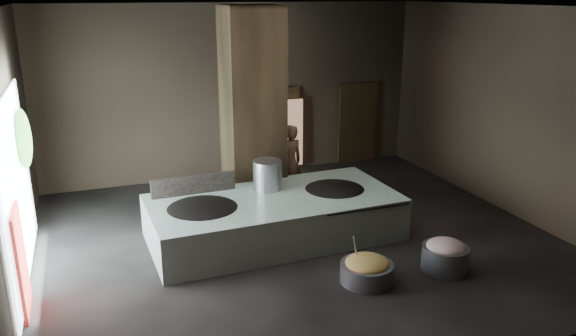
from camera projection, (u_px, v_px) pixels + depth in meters
name	position (u px, v px, depth m)	size (l,w,h in m)	color
floor	(296.00, 240.00, 11.34)	(10.00, 9.00, 0.10)	black
ceiling	(297.00, 4.00, 9.95)	(10.00, 9.00, 0.10)	black
back_wall	(234.00, 91.00, 14.72)	(10.00, 0.10, 4.50)	black
front_wall	(436.00, 216.00, 6.58)	(10.00, 0.10, 4.50)	black
left_wall	(3.00, 156.00, 8.98)	(0.10, 9.00, 4.50)	black
right_wall	(511.00, 111.00, 12.31)	(0.10, 9.00, 4.50)	black
pillar	(253.00, 112.00, 12.25)	(1.20, 1.20, 4.50)	black
hearth_platform	(274.00, 217.00, 11.27)	(4.91, 2.35, 0.85)	silver
platform_cap	(274.00, 199.00, 11.15)	(4.80, 2.31, 0.03)	black
wok_left	(203.00, 213.00, 10.65)	(1.55, 1.55, 0.43)	black
wok_left_rim	(202.00, 209.00, 10.63)	(1.58, 1.58, 0.05)	black
wok_right	(335.00, 193.00, 11.66)	(1.44, 1.44, 0.41)	black
wok_right_rim	(335.00, 190.00, 11.64)	(1.47, 1.47, 0.05)	black
stock_pot	(268.00, 176.00, 11.57)	(0.60, 0.60, 0.64)	#B3B4BB
splash_guard	(194.00, 186.00, 11.28)	(1.71, 0.06, 0.43)	black
cook	(290.00, 163.00, 13.21)	(0.66, 0.43, 1.82)	#895A46
veg_basin	(367.00, 273.00, 9.60)	(0.91, 0.91, 0.34)	slate
veg_fill	(367.00, 263.00, 9.54)	(0.75, 0.75, 0.23)	#97A34F
ladle	(356.00, 250.00, 9.57)	(0.03, 0.03, 0.72)	#B3B4BB
meat_basin	(445.00, 258.00, 9.98)	(0.82, 0.82, 0.45)	slate
meat_fill	(446.00, 247.00, 9.91)	(0.68, 0.68, 0.26)	tan
doorway_near	(279.00, 131.00, 15.37)	(1.18, 0.08, 2.38)	black
doorway_near_glow	(289.00, 133.00, 15.34)	(0.79, 0.04, 1.86)	#8C6647
doorway_far	(357.00, 124.00, 16.16)	(1.18, 0.08, 2.38)	black
doorway_far_glow	(358.00, 126.00, 16.18)	(0.76, 0.04, 1.80)	#8C6647
left_opening	(17.00, 189.00, 9.39)	(0.04, 4.20, 3.10)	white
pavilion_sliver	(21.00, 263.00, 8.48)	(0.05, 0.90, 1.70)	maroon
tree_silhouette	(23.00, 138.00, 10.23)	(0.28, 1.10, 1.10)	#194714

